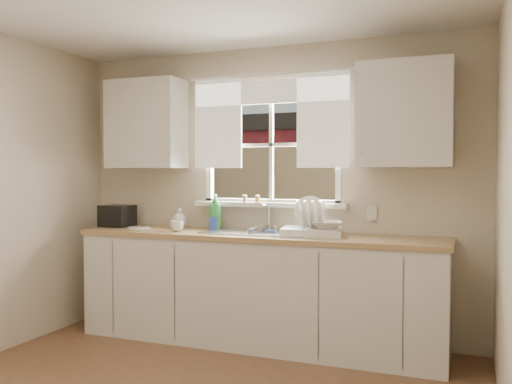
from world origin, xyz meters
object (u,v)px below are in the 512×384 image
at_px(black_appliance, 117,216).
at_px(soap_bottle_a, 215,212).
at_px(cup, 177,226).
at_px(dish_rack, 312,227).

bearing_deg(black_appliance, soap_bottle_a, 9.62).
height_order(soap_bottle_a, cup, soap_bottle_a).
bearing_deg(soap_bottle_a, black_appliance, -178.65).
height_order(soap_bottle_a, black_appliance, soap_bottle_a).
bearing_deg(dish_rack, soap_bottle_a, 171.04).
bearing_deg(soap_bottle_a, dish_rack, -14.93).
xyz_separation_m(dish_rack, soap_bottle_a, (-0.92, 0.14, 0.09)).
xyz_separation_m(dish_rack, cup, (-1.14, -0.13, -0.02)).
bearing_deg(black_appliance, cup, -10.15).
bearing_deg(soap_bottle_a, cup, -134.93).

